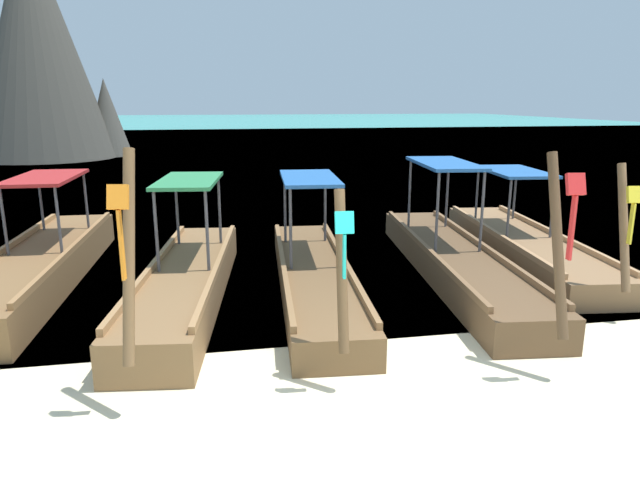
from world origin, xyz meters
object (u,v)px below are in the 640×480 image
longtail_boat_orange_ribbon (186,281)px  karst_rock (39,44)px  mooring_buoy_near (311,182)px  longtail_boat_red_ribbon (454,259)px  longtail_boat_yellow_ribbon (524,244)px  longtail_boat_turquoise_ribbon (314,274)px  longtail_boat_pink_ribbon (40,265)px

longtail_boat_orange_ribbon → karst_rock: bearing=108.5°
longtail_boat_orange_ribbon → mooring_buoy_near: (3.95, 11.25, -0.07)m
longtail_boat_red_ribbon → longtail_boat_yellow_ribbon: (1.93, 0.89, -0.03)m
longtail_boat_turquoise_ribbon → longtail_boat_yellow_ribbon: longtail_boat_yellow_ribbon is taller
longtail_boat_pink_ribbon → karst_rock: karst_rock is taller
longtail_boat_pink_ribbon → longtail_boat_turquoise_ribbon: bearing=-14.9°
longtail_boat_red_ribbon → mooring_buoy_near: 10.80m
longtail_boat_yellow_ribbon → karst_rock: karst_rock is taller
longtail_boat_yellow_ribbon → mooring_buoy_near: bearing=105.8°
longtail_boat_orange_ribbon → karst_rock: size_ratio=0.52×
longtail_boat_turquoise_ribbon → longtail_boat_red_ribbon: longtail_boat_red_ribbon is taller
longtail_boat_orange_ribbon → longtail_boat_red_ribbon: longtail_boat_orange_ribbon is taller
mooring_buoy_near → longtail_boat_turquoise_ribbon: bearing=-99.3°
longtail_boat_orange_ribbon → longtail_boat_red_ribbon: bearing=5.8°
longtail_boat_pink_ribbon → mooring_buoy_near: (6.52, 9.89, -0.08)m
longtail_boat_yellow_ribbon → longtail_boat_turquoise_ribbon: bearing=-164.7°
longtail_boat_pink_ribbon → karst_rock: 25.39m
longtail_boat_pink_ribbon → longtail_boat_red_ribbon: (7.38, -0.87, -0.03)m
longtail_boat_pink_ribbon → longtail_boat_yellow_ribbon: size_ratio=1.03×
longtail_boat_red_ribbon → mooring_buoy_near: (-0.86, 10.76, -0.05)m
longtail_boat_turquoise_ribbon → mooring_buoy_near: (1.83, 11.14, -0.03)m
longtail_boat_turquoise_ribbon → longtail_boat_red_ribbon: (2.70, 0.38, 0.02)m
longtail_boat_turquoise_ribbon → longtail_boat_yellow_ribbon: bearing=15.3°
longtail_boat_turquoise_ribbon → longtail_boat_yellow_ribbon: (4.63, 1.27, -0.00)m
longtail_boat_turquoise_ribbon → karst_rock: karst_rock is taller
longtail_boat_orange_ribbon → mooring_buoy_near: 11.92m
mooring_buoy_near → longtail_boat_red_ribbon: bearing=-85.4°
longtail_boat_turquoise_ribbon → mooring_buoy_near: longtail_boat_turquoise_ribbon is taller
karst_rock → mooring_buoy_near: bearing=-48.6°
longtail_boat_turquoise_ribbon → karst_rock: (-10.60, 25.26, 5.80)m
longtail_boat_red_ribbon → longtail_boat_orange_ribbon: bearing=-174.2°
longtail_boat_red_ribbon → karst_rock: karst_rock is taller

